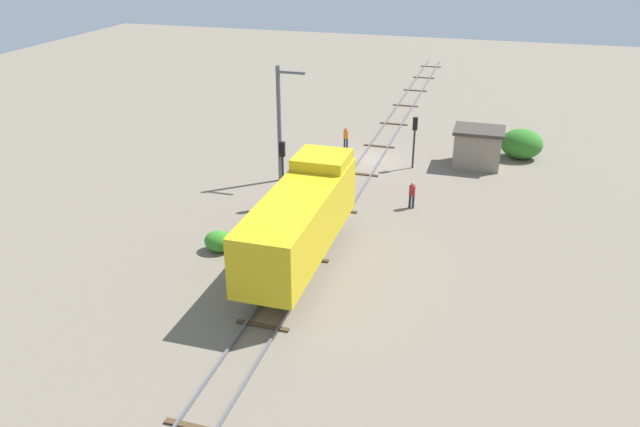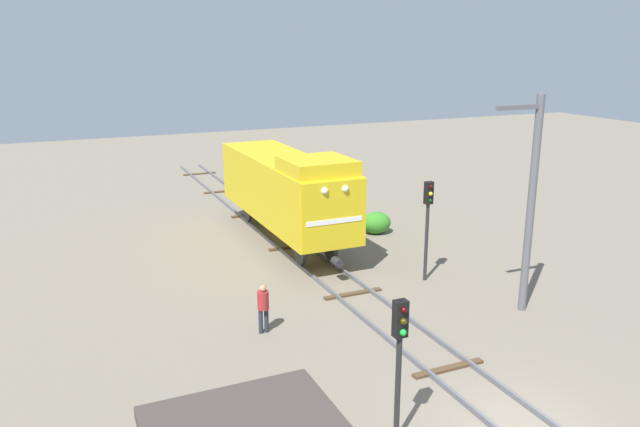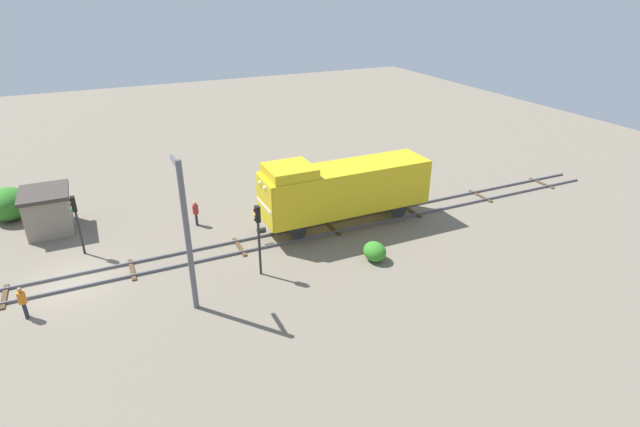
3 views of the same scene
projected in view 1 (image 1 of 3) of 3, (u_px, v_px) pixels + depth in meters
The scene contains 11 objects.
ground_plane at pixel (371, 160), 45.91m from camera, with size 112.58×112.58×0.00m, color #756B5B.
railway_track at pixel (371, 159), 45.87m from camera, with size 2.40×75.05×0.16m.
locomotive at pixel (301, 217), 30.45m from camera, with size 2.90×11.60×4.60m.
traffic_signal_near at pixel (415, 133), 43.32m from camera, with size 0.32×0.34×3.70m.
traffic_signal_mid at pixel (283, 162), 37.24m from camera, with size 0.32×0.34×4.12m.
worker_near_track at pixel (346, 136), 47.80m from camera, with size 0.38×0.38×1.70m.
worker_by_signal at pixel (412, 193), 37.70m from camera, with size 0.38×0.38×1.70m.
catenary_mast at pixel (280, 121), 40.52m from camera, with size 1.94×0.28×7.74m.
relay_hut at pixel (478, 147), 44.29m from camera, with size 3.50×2.90×2.74m.
bush_near at pixel (218, 241), 32.90m from camera, with size 1.53×1.25×1.11m, color #358426.
bush_mid at pixel (522, 144), 45.80m from camera, with size 3.03×2.48×2.20m, color #317826.
Camera 1 is at (-8.71, 42.58, 15.75)m, focal length 35.00 mm.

